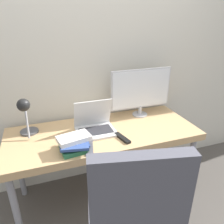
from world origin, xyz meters
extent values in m
plane|color=#514C47|center=(0.00, 0.00, 0.00)|extent=(12.00, 12.00, 0.00)
cube|color=beige|center=(0.00, 0.72, 1.30)|extent=(8.00, 0.05, 2.60)
cube|color=tan|center=(0.00, 0.33, 0.68)|extent=(1.60, 0.66, 0.06)
cylinder|color=gray|center=(-0.74, 0.06, 0.33)|extent=(0.05, 0.05, 0.65)
cylinder|color=gray|center=(0.74, 0.06, 0.33)|extent=(0.05, 0.05, 0.65)
cylinder|color=gray|center=(-0.74, 0.60, 0.33)|extent=(0.05, 0.05, 0.65)
cylinder|color=gray|center=(0.74, 0.60, 0.33)|extent=(0.05, 0.05, 0.65)
cube|color=silver|center=(-0.06, 0.32, 0.72)|extent=(0.32, 0.26, 0.02)
cube|color=#2D2D33|center=(-0.06, 0.32, 0.73)|extent=(0.27, 0.15, 0.00)
cube|color=silver|center=(-0.06, 0.41, 0.85)|extent=(0.32, 0.09, 0.25)
cube|color=silver|center=(-0.06, 0.41, 0.85)|extent=(0.29, 0.07, 0.22)
cylinder|color=#B7B7BC|center=(0.44, 0.52, 0.72)|extent=(0.15, 0.15, 0.01)
cylinder|color=#B7B7BC|center=(0.44, 0.52, 0.76)|extent=(0.04, 0.04, 0.08)
cube|color=#B7B7BC|center=(0.44, 0.52, 0.98)|extent=(0.60, 0.02, 0.37)
cube|color=silver|center=(0.44, 0.51, 0.98)|extent=(0.57, 0.00, 0.35)
cylinder|color=#4C4C51|center=(-0.59, 0.51, 0.72)|extent=(0.15, 0.15, 0.02)
cylinder|color=#99999E|center=(-0.59, 0.44, 0.87)|extent=(0.02, 0.15, 0.29)
sphere|color=black|center=(-0.59, 0.38, 1.01)|extent=(0.10, 0.10, 0.10)
cube|color=#4C4C56|center=(-0.11, -0.60, 0.81)|extent=(0.45, 0.17, 0.60)
cube|color=#286B47|center=(-0.29, 0.13, 0.73)|extent=(0.19, 0.20, 0.03)
cube|color=#334C8C|center=(-0.28, 0.13, 0.75)|extent=(0.22, 0.14, 0.02)
cube|color=#334C8C|center=(-0.27, 0.12, 0.77)|extent=(0.23, 0.23, 0.02)
cube|color=silver|center=(-0.28, 0.14, 0.80)|extent=(0.26, 0.18, 0.03)
cube|color=#4C4C51|center=(-0.17, 0.10, 0.72)|extent=(0.08, 0.18, 0.02)
cube|color=black|center=(0.10, 0.15, 0.72)|extent=(0.08, 0.18, 0.02)
camera|label=1|loc=(-0.47, -1.23, 1.61)|focal=35.00mm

